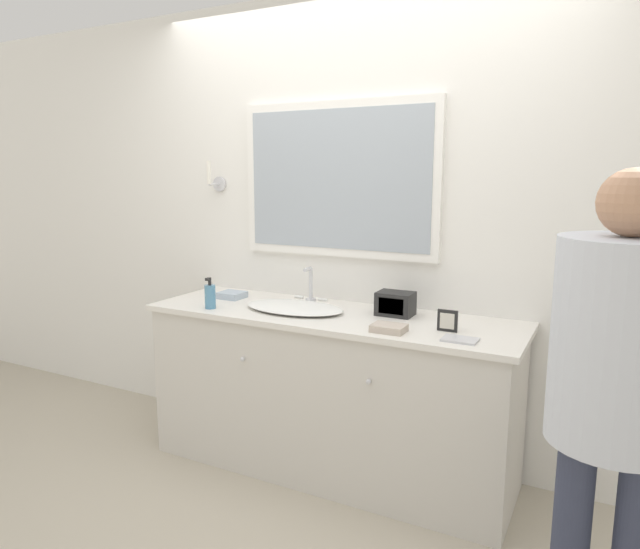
{
  "coord_description": "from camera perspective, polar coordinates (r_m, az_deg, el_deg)",
  "views": [
    {
      "loc": [
        1.29,
        -2.25,
        1.58
      ],
      "look_at": [
        -0.06,
        0.33,
        1.06
      ],
      "focal_mm": 32.0,
      "sensor_mm": 36.0,
      "label": 1
    }
  ],
  "objects": [
    {
      "name": "ground_plane",
      "position": [
        3.03,
        -2.03,
        -21.34
      ],
      "size": [
        14.0,
        14.0,
        0.0
      ],
      "primitive_type": "plane",
      "color": "#B2A893"
    },
    {
      "name": "wall_back",
      "position": [
        3.2,
        3.67,
        4.71
      ],
      "size": [
        8.0,
        0.18,
        2.55
      ],
      "color": "white",
      "rests_on": "ground_plane"
    },
    {
      "name": "vanity_counter",
      "position": [
        3.1,
        0.98,
        -11.65
      ],
      "size": [
        1.98,
        0.62,
        0.86
      ],
      "color": "beige",
      "rests_on": "ground_plane"
    },
    {
      "name": "sink_basin",
      "position": [
        3.03,
        -2.51,
        -3.22
      ],
      "size": [
        0.55,
        0.37,
        0.21
      ],
      "color": "white",
      "rests_on": "vanity_counter"
    },
    {
      "name": "soap_bottle",
      "position": [
        3.12,
        -10.93,
        -2.13
      ],
      "size": [
        0.06,
        0.06,
        0.17
      ],
      "color": "teal",
      "rests_on": "vanity_counter"
    },
    {
      "name": "appliance_box",
      "position": [
        2.94,
        7.54,
        -2.91
      ],
      "size": [
        0.18,
        0.13,
        0.12
      ],
      "color": "black",
      "rests_on": "vanity_counter"
    },
    {
      "name": "picture_frame",
      "position": [
        2.68,
        12.63,
        -4.54
      ],
      "size": [
        0.09,
        0.01,
        0.1
      ],
      "color": "black",
      "rests_on": "vanity_counter"
    },
    {
      "name": "hand_towel_near_sink",
      "position": [
        3.36,
        -8.83,
        -2.04
      ],
      "size": [
        0.14,
        0.13,
        0.04
      ],
      "color": "#A8B7C6",
      "rests_on": "vanity_counter"
    },
    {
      "name": "hand_towel_far_corner",
      "position": [
        2.64,
        6.9,
        -5.34
      ],
      "size": [
        0.15,
        0.11,
        0.03
      ],
      "color": "#B7A899",
      "rests_on": "vanity_counter"
    },
    {
      "name": "metal_tray",
      "position": [
        2.56,
        13.82,
        -6.34
      ],
      "size": [
        0.15,
        0.11,
        0.01
      ],
      "color": "silver",
      "rests_on": "vanity_counter"
    },
    {
      "name": "person",
      "position": [
        2.01,
        27.62,
        -8.39
      ],
      "size": [
        0.4,
        0.4,
        1.6
      ],
      "color": "#33384C",
      "rests_on": "ground_plane"
    }
  ]
}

